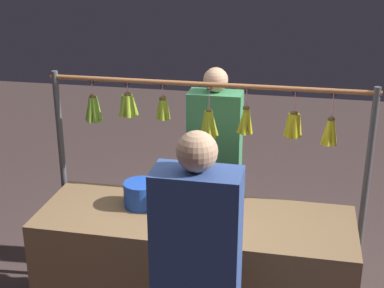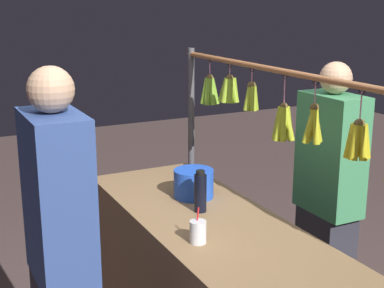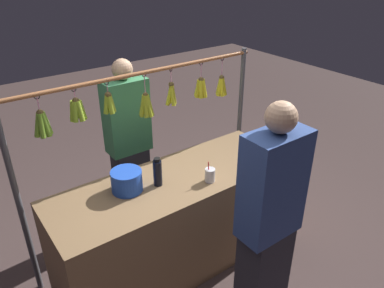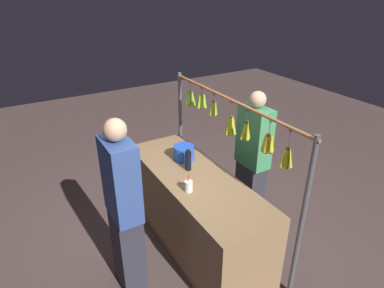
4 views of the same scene
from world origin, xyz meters
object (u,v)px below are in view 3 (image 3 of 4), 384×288
drink_cup (210,175)px  water_bottle (158,172)px  customer_person (268,227)px  vendor_person (129,147)px  blue_bucket (127,181)px

drink_cup → water_bottle: bearing=-29.2°
drink_cup → customer_person: (0.03, 0.63, -0.06)m
vendor_person → customer_person: customer_person is taller
water_bottle → customer_person: 0.89m
vendor_person → customer_person: bearing=96.5°
water_bottle → blue_bucket: 0.23m
vendor_person → blue_bucket: bearing=61.9°
water_bottle → vendor_person: bearing=-100.6°
water_bottle → blue_bucket: bearing=-18.1°
vendor_person → customer_person: 1.59m
vendor_person → customer_person: size_ratio=0.95×
water_bottle → vendor_person: (-0.14, -0.75, -0.16)m
water_bottle → vendor_person: vendor_person is taller
blue_bucket → customer_person: customer_person is taller
blue_bucket → drink_cup: drink_cup is taller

